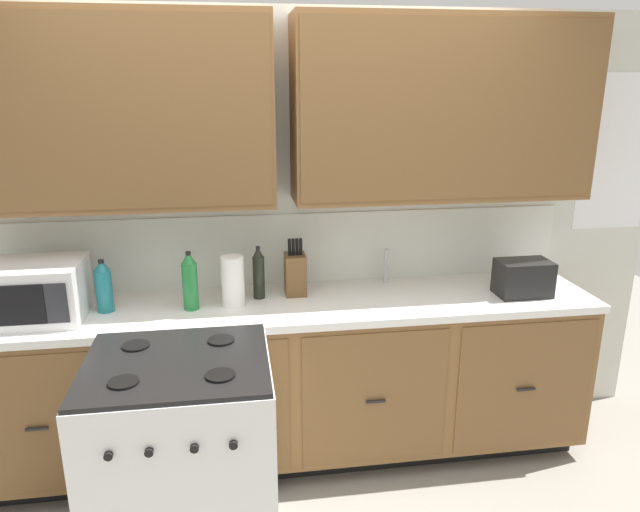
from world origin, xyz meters
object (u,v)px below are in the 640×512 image
bottle_green (190,281)px  bottle_teal (104,286)px  microwave (31,292)px  knife_block (295,273)px  bottle_dark (259,273)px  paper_towel_roll (233,281)px  stove_range (184,460)px  toaster (523,278)px

bottle_green → bottle_teal: size_ratio=1.12×
microwave → knife_block: size_ratio=1.55×
bottle_dark → paper_towel_roll: bearing=-146.5°
knife_block → bottle_teal: size_ratio=1.16×
bottle_dark → bottle_green: (-0.35, -0.11, 0.01)m
stove_range → microwave: 1.10m
microwave → bottle_green: (0.74, 0.02, 0.01)m
stove_range → paper_towel_roll: (0.24, 0.62, 0.58)m
stove_range → microwave: size_ratio=1.98×
toaster → bottle_dark: (-1.40, 0.17, 0.04)m
paper_towel_roll → bottle_teal: bottle_teal is taller
bottle_green → bottle_teal: (-0.42, 0.03, -0.02)m
stove_range → bottle_dark: (0.38, 0.71, 0.59)m
toaster → bottle_teal: bearing=177.5°
bottle_dark → bottle_teal: size_ratio=1.06×
knife_block → bottle_dark: 0.20m
bottle_teal → toaster: bearing=-2.5°
microwave → bottle_teal: bearing=9.0°
bottle_teal → bottle_dark: bearing=5.4°
bottle_green → toaster: bearing=-2.0°
paper_towel_roll → bottle_green: 0.21m
paper_towel_roll → bottle_dark: (0.14, 0.09, 0.01)m
knife_block → bottle_dark: knife_block is taller
paper_towel_roll → toaster: bearing=-2.9°
knife_block → bottle_green: (-0.54, -0.14, 0.03)m
bottle_green → stove_range: bearing=-92.7°
knife_block → bottle_dark: (-0.20, -0.03, 0.02)m
toaster → bottle_teal: size_ratio=1.04×
knife_block → paper_towel_roll: (-0.33, -0.12, 0.01)m
bottle_dark → bottle_green: bottle_green is taller
knife_block → bottle_green: bearing=-165.5°
microwave → bottle_dark: bottle_dark is taller
paper_towel_roll → bottle_green: size_ratio=0.86×
toaster → stove_range: bearing=-162.9°
microwave → paper_towel_roll: microwave is taller
toaster → bottle_green: 1.75m
knife_block → bottle_teal: knife_block is taller
paper_towel_roll → bottle_teal: size_ratio=0.97×
bottle_dark → bottle_teal: (-0.77, -0.07, -0.01)m
paper_towel_roll → bottle_teal: bearing=178.4°
knife_block → microwave: bearing=-173.0°
paper_towel_roll → bottle_dark: bearing=33.5°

